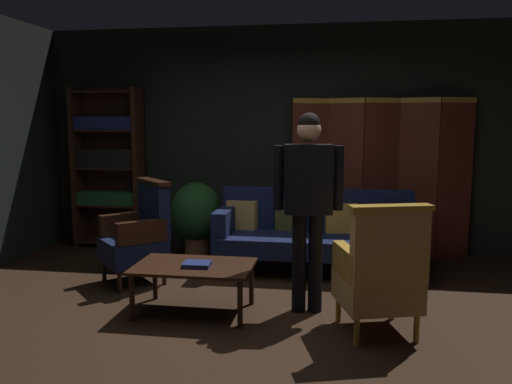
% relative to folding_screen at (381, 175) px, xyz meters
% --- Properties ---
extents(ground_plane, '(10.00, 10.00, 0.00)m').
position_rel_folding_screen_xyz_m(ground_plane, '(-1.29, -2.23, -0.99)').
color(ground_plane, black).
extents(back_wall, '(7.20, 0.10, 2.80)m').
position_rel_folding_screen_xyz_m(back_wall, '(-1.29, 0.22, 0.41)').
color(back_wall, black).
rests_on(back_wall, ground_plane).
extents(folding_screen, '(2.13, 0.24, 1.90)m').
position_rel_folding_screen_xyz_m(folding_screen, '(0.00, 0.00, 0.00)').
color(folding_screen, '#5B2319').
rests_on(folding_screen, ground_plane).
extents(bookshelf, '(0.90, 0.32, 2.05)m').
position_rel_folding_screen_xyz_m(bookshelf, '(-3.44, -0.03, 0.08)').
color(bookshelf, black).
rests_on(bookshelf, ground_plane).
extents(velvet_couch, '(2.12, 0.78, 0.88)m').
position_rel_folding_screen_xyz_m(velvet_couch, '(-0.74, -0.77, -0.53)').
color(velvet_couch, black).
rests_on(velvet_couch, ground_plane).
extents(coffee_table, '(1.00, 0.64, 0.42)m').
position_rel_folding_screen_xyz_m(coffee_table, '(-1.70, -2.19, -0.61)').
color(coffee_table, black).
rests_on(coffee_table, ground_plane).
extents(armchair_gilt_accent, '(0.72, 0.72, 1.04)m').
position_rel_folding_screen_xyz_m(armchair_gilt_accent, '(-0.18, -2.43, -0.50)').
color(armchair_gilt_accent, '#B78E33').
rests_on(armchair_gilt_accent, ground_plane).
extents(armchair_wing_left, '(0.82, 0.82, 1.04)m').
position_rel_folding_screen_xyz_m(armchair_wing_left, '(-2.49, -1.45, -0.50)').
color(armchair_wing_left, black).
rests_on(armchair_wing_left, ground_plane).
extents(standing_figure, '(0.59, 0.26, 1.70)m').
position_rel_folding_screen_xyz_m(standing_figure, '(-0.75, -2.00, 0.04)').
color(standing_figure, black).
rests_on(standing_figure, ground_plane).
extents(potted_plant, '(0.61, 0.61, 0.91)m').
position_rel_folding_screen_xyz_m(potted_plant, '(-2.17, -0.44, -0.46)').
color(potted_plant, brown).
rests_on(potted_plant, ground_plane).
extents(book_navy_cloth, '(0.24, 0.20, 0.04)m').
position_rel_folding_screen_xyz_m(book_navy_cloth, '(-1.66, -2.22, -0.55)').
color(book_navy_cloth, navy).
rests_on(book_navy_cloth, coffee_table).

